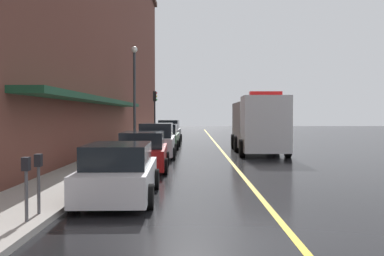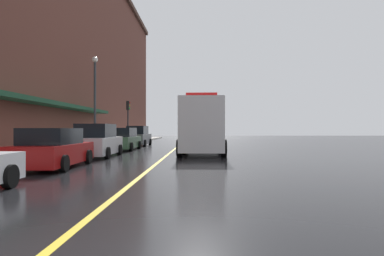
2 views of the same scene
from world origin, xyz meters
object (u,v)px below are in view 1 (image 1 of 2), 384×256
Objects in this scene: parked_car_2 at (159,141)px; parking_meter_0 at (28,177)px; parked_car_0 at (121,172)px; parked_car_3 at (166,137)px; street_lamp_left at (136,85)px; parked_car_1 at (145,152)px; traffic_light_near at (157,106)px; box_truck at (260,125)px; parked_car_4 at (171,132)px; parking_meter_1 at (151,131)px; parking_meter_2 at (40,173)px.

parked_car_2 is 3.56× the size of parking_meter_0.
parked_car_2 is (0.09, 11.87, 0.14)m from parked_car_0.
street_lamp_left is (-2.09, -0.18, 3.61)m from parked_car_3.
traffic_light_near reaches higher than parked_car_1.
parked_car_1 is 10.52m from box_truck.
street_lamp_left reaches higher than parked_car_3.
parked_car_4 is (0.13, 18.40, 0.11)m from parked_car_1.
box_truck is (6.13, 14.84, 0.99)m from parked_car_0.
parked_car_4 is at bearing 72.85° from street_lamp_left.
parked_car_1 reaches higher than parking_meter_1.
parking_meter_2 is (-1.33, -8.85, 0.29)m from parked_car_1.
parking_meter_0 is (-7.50, -18.03, -0.67)m from box_truck.
parking_meter_2 is at bearing 178.36° from parked_car_4.
parked_car_0 is 0.69× the size of street_lamp_left.
parked_car_1 is 12.41m from street_lamp_left.
parking_meter_0 is at bearing 154.91° from parked_car_0.
box_truck is 2.05× the size of traffic_light_near.
parked_car_4 is at bearing 86.92° from parking_meter_2.
parked_car_3 reaches higher than parked_car_1.
box_truck is 6.61× the size of parking_meter_1.
parking_meter_1 is 1.00× the size of parking_meter_2.
street_lamp_left reaches higher than parking_meter_1.
parked_car_4 is at bearing -147.64° from box_truck.
parked_car_0 reaches higher than parking_meter_0.
parked_car_4 is (0.09, 24.77, 0.14)m from parked_car_0.
box_truck is at bearing 66.59° from parking_meter_2.
parking_meter_0 is at bearing -88.38° from street_lamp_left.
parked_car_0 is at bearing 178.87° from parked_car_2.
parked_car_0 reaches higher than parking_meter_2.
parked_car_0 is 0.98× the size of parked_car_3.
parked_car_1 is 5.50m from parked_car_2.
parked_car_1 is at bearing -179.84° from parked_car_3.
parking_meter_0 is at bearing -90.00° from parking_meter_1.
parked_car_4 reaches higher than parking_meter_0.
parked_car_2 is 15.21m from traffic_light_near.
parking_meter_1 is at bearing 2.72° from parked_car_1.
parked_car_2 is 0.68× the size of street_lamp_left.
parked_car_0 is 0.55× the size of box_truck.
traffic_light_near reaches higher than box_truck.
street_lamp_left is at bearing 91.62° from parking_meter_0.
parked_car_1 is 16.36m from parking_meter_1.
box_truck is at bearing -147.28° from parked_car_4.
parked_car_0 is 1.11× the size of traffic_light_near.
parking_meter_0 is (-1.33, -9.56, 0.29)m from parked_car_1.
parked_car_3 is at bearing 85.90° from parking_meter_2.
parked_car_2 is 6.78m from box_truck.
parked_car_2 is at bearing -2.23° from parked_car_0.
parked_car_3 is (0.15, 11.88, 0.03)m from parked_car_1.
parking_meter_2 is (0.00, 0.71, 0.00)m from parking_meter_0.
box_truck is 19.54m from parking_meter_0.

